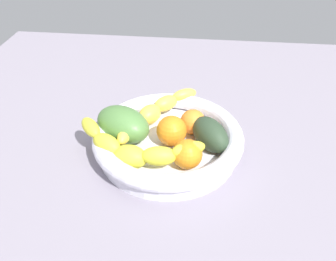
# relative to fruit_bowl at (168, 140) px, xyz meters

# --- Properties ---
(kitchen_counter) EXTENTS (1.20, 1.20, 0.03)m
(kitchen_counter) POSITION_rel_fruit_bowl_xyz_m (0.00, 0.00, -0.04)
(kitchen_counter) COLOR gray
(kitchen_counter) RESTS_ON ground
(fruit_bowl) EXTENTS (0.30, 0.30, 0.06)m
(fruit_bowl) POSITION_rel_fruit_bowl_xyz_m (0.00, 0.00, 0.00)
(fruit_bowl) COLOR silver
(fruit_bowl) RESTS_ON kitchen_counter
(banana_draped_left) EXTENTS (0.22, 0.15, 0.05)m
(banana_draped_left) POSITION_rel_fruit_bowl_xyz_m (0.06, 0.04, 0.02)
(banana_draped_left) COLOR yellow
(banana_draped_left) RESTS_ON fruit_bowl
(banana_draped_right) EXTENTS (0.12, 0.26, 0.05)m
(banana_draped_right) POSITION_rel_fruit_bowl_xyz_m (-0.06, 0.06, 0.02)
(banana_draped_right) COLOR yellow
(banana_draped_right) RESTS_ON fruit_bowl
(orange_front) EXTENTS (0.06, 0.06, 0.06)m
(orange_front) POSITION_rel_fruit_bowl_xyz_m (-0.00, -0.01, 0.02)
(orange_front) COLOR orange
(orange_front) RESTS_ON fruit_bowl
(orange_mid_left) EXTENTS (0.05, 0.05, 0.05)m
(orange_mid_left) POSITION_rel_fruit_bowl_xyz_m (0.04, -0.05, 0.02)
(orange_mid_left) COLOR orange
(orange_mid_left) RESTS_ON fruit_bowl
(orange_mid_right) EXTENTS (0.06, 0.06, 0.06)m
(orange_mid_right) POSITION_rel_fruit_bowl_xyz_m (-0.06, -0.04, 0.02)
(orange_mid_right) COLOR orange
(orange_mid_right) RESTS_ON fruit_bowl
(mango_green) EXTENTS (0.13, 0.14, 0.07)m
(mango_green) POSITION_rel_fruit_bowl_xyz_m (0.01, 0.09, 0.03)
(mango_green) COLOR #518140
(mango_green) RESTS_ON fruit_bowl
(avocado_dark) EXTENTS (0.11, 0.10, 0.06)m
(avocado_dark) POSITION_rel_fruit_bowl_xyz_m (-0.00, -0.08, 0.02)
(avocado_dark) COLOR #2E422D
(avocado_dark) RESTS_ON fruit_bowl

